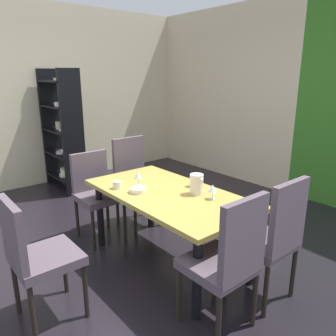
{
  "coord_description": "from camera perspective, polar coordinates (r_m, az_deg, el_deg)",
  "views": [
    {
      "loc": [
        2.6,
        -1.66,
        1.76
      ],
      "look_at": [
        0.18,
        0.36,
        0.85
      ],
      "focal_mm": 35.0,
      "sensor_mm": 36.0,
      "label": 1
    }
  ],
  "objects": [
    {
      "name": "chair_left_far",
      "position": [
        3.9,
        -5.83,
        -1.63
      ],
      "size": [
        0.45,
        0.44,
        1.04
      ],
      "rotation": [
        0.0,
        0.0,
        -1.57
      ],
      "color": "#51444E",
      "rests_on": "ground_plane"
    },
    {
      "name": "chair_left_near",
      "position": [
        3.66,
        -12.46,
        -3.71
      ],
      "size": [
        0.45,
        0.44,
        0.94
      ],
      "rotation": [
        0.0,
        0.0,
        -1.57
      ],
      "color": "#51444E",
      "rests_on": "ground_plane"
    },
    {
      "name": "wine_glass_right",
      "position": [
        3.16,
        -5.2,
        -1.37
      ],
      "size": [
        0.07,
        0.07,
        0.14
      ],
      "color": "silver",
      "rests_on": "dining_table"
    },
    {
      "name": "pitcher_left",
      "position": [
        2.94,
        5.0,
        -2.79
      ],
      "size": [
        0.14,
        0.12,
        0.19
      ],
      "color": "silver",
      "rests_on": "dining_table"
    },
    {
      "name": "cup_front",
      "position": [
        3.15,
        4.54,
        -2.36
      ],
      "size": [
        0.08,
        0.08,
        0.1
      ],
      "primitive_type": "cylinder",
      "color": "silver",
      "rests_on": "dining_table"
    },
    {
      "name": "chair_right_far",
      "position": [
        2.68,
        17.68,
        -11.02
      ],
      "size": [
        0.44,
        0.44,
        1.03
      ],
      "rotation": [
        0.0,
        0.0,
        1.57
      ],
      "color": "#51444E",
      "rests_on": "ground_plane"
    },
    {
      "name": "chair_head_near",
      "position": [
        2.55,
        -22.2,
        -13.54
      ],
      "size": [
        0.44,
        0.44,
        0.97
      ],
      "color": "#51444E",
      "rests_on": "ground_plane"
    },
    {
      "name": "back_panel_interior",
      "position": [
        5.97,
        8.99,
        12.57
      ],
      "size": [
        2.98,
        0.1,
        2.83
      ],
      "primitive_type": "cube",
      "color": "beige",
      "rests_on": "ground_plane"
    },
    {
      "name": "ground_plane",
      "position": [
        3.56,
        -6.42,
        -13.86
      ],
      "size": [
        5.67,
        5.71,
        0.02
      ],
      "primitive_type": "cube",
      "color": "black"
    },
    {
      "name": "cup_corner",
      "position": [
        3.12,
        -8.83,
        -2.92
      ],
      "size": [
        0.08,
        0.08,
        0.07
      ],
      "primitive_type": "cylinder",
      "color": "silver",
      "rests_on": "dining_table"
    },
    {
      "name": "chair_right_near",
      "position": [
        2.3,
        10.38,
        -15.18
      ],
      "size": [
        0.44,
        0.44,
        1.03
      ],
      "rotation": [
        0.0,
        0.0,
        1.57
      ],
      "color": "#51444E",
      "rests_on": "ground_plane"
    },
    {
      "name": "display_shelf",
      "position": [
        5.3,
        -17.97,
        6.12
      ],
      "size": [
        0.85,
        0.33,
        1.84
      ],
      "color": "black",
      "rests_on": "ground_plane"
    },
    {
      "name": "dining_table",
      "position": [
        3.03,
        0.04,
        -5.78
      ],
      "size": [
        1.64,
        0.86,
        0.72
      ],
      "color": "#AD9240",
      "rests_on": "ground_plane"
    },
    {
      "name": "serving_bowl_west",
      "position": [
        3.0,
        -5.24,
        -3.83
      ],
      "size": [
        0.15,
        0.15,
        0.04
      ],
      "primitive_type": "cylinder",
      "color": "#EAEDCE",
      "rests_on": "dining_table"
    },
    {
      "name": "wine_glass_near_shelf",
      "position": [
        2.83,
        7.76,
        -3.57
      ],
      "size": [
        0.07,
        0.07,
        0.13
      ],
      "color": "silver",
      "rests_on": "dining_table"
    },
    {
      "name": "left_interior_panel",
      "position": [
        5.65,
        -23.04,
        11.33
      ],
      "size": [
        0.1,
        5.71,
        2.83
      ],
      "primitive_type": "cube",
      "color": "beige",
      "rests_on": "ground_plane"
    }
  ]
}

